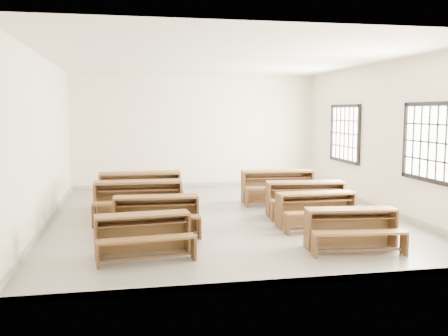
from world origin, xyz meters
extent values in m
plane|color=slate|center=(0.00, 0.00, 0.00)|extent=(8.50, 8.50, 0.00)
cube|color=silver|center=(0.00, 0.00, 3.18)|extent=(7.00, 8.50, 0.05)
cube|color=beige|center=(0.00, 4.22, 1.60)|extent=(7.00, 0.05, 3.20)
cube|color=beige|center=(0.00, -4.22, 1.60)|extent=(7.00, 0.05, 3.20)
cube|color=beige|center=(-3.48, 0.00, 1.60)|extent=(0.05, 8.50, 3.20)
cube|color=beige|center=(3.48, 0.00, 1.60)|extent=(0.05, 8.50, 3.20)
cube|color=gray|center=(0.00, 4.23, 0.05)|extent=(7.00, 0.04, 0.10)
cube|color=gray|center=(0.00, -4.23, 0.05)|extent=(7.00, 0.04, 0.10)
cube|color=gray|center=(-3.48, 0.00, 0.05)|extent=(0.04, 8.50, 0.10)
cube|color=gray|center=(3.48, 0.00, 0.05)|extent=(0.04, 8.50, 0.10)
cube|color=white|center=(3.47, -1.80, 1.60)|extent=(0.02, 1.50, 1.30)
cube|color=black|center=(3.45, -1.80, 2.29)|extent=(0.06, 1.62, 0.08)
cube|color=black|center=(3.45, -1.80, 0.91)|extent=(0.06, 1.62, 0.08)
cube|color=black|center=(3.45, -1.01, 1.60)|extent=(0.06, 0.08, 1.46)
cube|color=white|center=(3.47, 1.80, 1.60)|extent=(0.02, 1.50, 1.30)
cube|color=black|center=(3.45, 1.80, 2.29)|extent=(0.06, 1.62, 0.08)
cube|color=black|center=(3.45, 1.80, 0.91)|extent=(0.06, 1.62, 0.08)
cube|color=black|center=(3.45, 1.01, 1.60)|extent=(0.06, 0.08, 1.46)
cube|color=black|center=(3.45, 2.59, 1.60)|extent=(0.06, 0.08, 1.46)
cube|color=brown|center=(-1.74, -2.53, 0.62)|extent=(1.43, 0.49, 0.04)
cube|color=brown|center=(-1.75, -2.38, 0.30)|extent=(1.40, 0.18, 0.60)
cube|color=#54381D|center=(-2.42, -2.60, 0.30)|extent=(0.07, 0.35, 0.60)
cube|color=#54381D|center=(-1.06, -2.47, 0.30)|extent=(0.07, 0.35, 0.60)
cube|color=#54381D|center=(-1.74, -2.55, 0.49)|extent=(1.32, 0.39, 0.02)
cube|color=brown|center=(-1.70, -2.96, 0.35)|extent=(1.42, 0.39, 0.04)
cube|color=#54381D|center=(-2.38, -3.03, 0.17)|extent=(0.06, 0.25, 0.33)
cube|color=#54381D|center=(-1.01, -2.89, 0.17)|extent=(0.06, 0.25, 0.33)
cube|color=#54381D|center=(-1.70, -2.96, 0.09)|extent=(1.30, 0.17, 0.04)
cube|color=brown|center=(-1.46, -1.21, 0.65)|extent=(1.50, 0.43, 0.04)
cube|color=brown|center=(-1.45, -1.04, 0.32)|extent=(1.49, 0.09, 0.63)
cube|color=#54381D|center=(-2.18, -1.18, 0.32)|extent=(0.05, 0.37, 0.63)
cube|color=#54381D|center=(-0.73, -1.23, 0.32)|extent=(0.05, 0.37, 0.63)
cube|color=#54381D|center=(-1.46, -1.22, 0.52)|extent=(1.38, 0.33, 0.02)
cube|color=brown|center=(-1.48, -1.66, 0.37)|extent=(1.50, 0.31, 0.04)
cube|color=#54381D|center=(-2.20, -1.63, 0.18)|extent=(0.05, 0.26, 0.35)
cube|color=#54381D|center=(-0.75, -1.69, 0.18)|extent=(0.05, 0.26, 0.35)
cube|color=#54381D|center=(-1.48, -1.66, 0.09)|extent=(1.38, 0.10, 0.04)
cube|color=brown|center=(-1.75, 0.04, 0.75)|extent=(1.73, 0.46, 0.04)
cube|color=brown|center=(-1.74, 0.23, 0.37)|extent=(1.73, 0.07, 0.73)
cube|color=#54381D|center=(-2.59, 0.05, 0.37)|extent=(0.05, 0.43, 0.73)
cube|color=#54381D|center=(-0.91, 0.02, 0.37)|extent=(0.05, 0.43, 0.73)
cube|color=#54381D|center=(-1.75, 0.02, 0.60)|extent=(1.60, 0.35, 0.02)
cube|color=brown|center=(-1.75, -0.49, 0.43)|extent=(1.73, 0.33, 0.04)
cube|color=#54381D|center=(-2.60, -0.48, 0.20)|extent=(0.05, 0.30, 0.41)
cube|color=#54381D|center=(-0.91, -0.50, 0.20)|extent=(0.05, 0.30, 0.41)
cube|color=#54381D|center=(-1.75, -0.49, 0.11)|extent=(1.60, 0.08, 0.04)
cube|color=brown|center=(-1.68, 1.25, 0.78)|extent=(1.79, 0.48, 0.04)
cube|color=brown|center=(-1.69, 1.45, 0.38)|extent=(1.79, 0.08, 0.76)
cube|color=#54381D|center=(-2.55, 1.23, 0.38)|extent=(0.05, 0.45, 0.76)
cube|color=#54381D|center=(-0.81, 1.27, 0.38)|extent=(0.05, 0.45, 0.76)
cube|color=#54381D|center=(-1.68, 1.23, 0.62)|extent=(1.66, 0.37, 0.02)
cube|color=brown|center=(-1.67, 0.71, 0.45)|extent=(1.79, 0.35, 0.04)
cube|color=#54381D|center=(-2.54, 0.69, 0.21)|extent=(0.05, 0.31, 0.42)
cube|color=#54381D|center=(-0.80, 0.72, 0.21)|extent=(0.05, 0.31, 0.42)
cube|color=#54381D|center=(-1.67, 0.71, 0.11)|extent=(1.65, 0.09, 0.04)
cube|color=brown|center=(1.50, -2.77, 0.62)|extent=(1.45, 0.51, 0.04)
cube|color=brown|center=(1.52, -2.61, 0.30)|extent=(1.41, 0.19, 0.60)
cube|color=#54381D|center=(0.81, -2.69, 0.30)|extent=(0.07, 0.36, 0.60)
cube|color=#54381D|center=(2.19, -2.84, 0.30)|extent=(0.07, 0.36, 0.60)
cube|color=#54381D|center=(1.50, -2.79, 0.50)|extent=(1.33, 0.41, 0.02)
cube|color=brown|center=(1.46, -3.20, 0.35)|extent=(1.44, 0.40, 0.04)
cube|color=#54381D|center=(0.77, -3.13, 0.17)|extent=(0.06, 0.25, 0.34)
cube|color=#54381D|center=(2.14, -3.28, 0.17)|extent=(0.06, 0.25, 0.34)
cube|color=#54381D|center=(1.46, -3.20, 0.09)|extent=(1.31, 0.19, 0.04)
cube|color=brown|center=(1.50, -1.30, 0.64)|extent=(1.47, 0.38, 0.04)
cube|color=brown|center=(1.49, -1.13, 0.31)|extent=(1.46, 0.05, 0.62)
cube|color=#54381D|center=(0.78, -1.30, 0.31)|extent=(0.04, 0.37, 0.62)
cube|color=#54381D|center=(2.21, -1.29, 0.31)|extent=(0.04, 0.37, 0.62)
cube|color=#54381D|center=(1.50, -1.31, 0.51)|extent=(1.36, 0.29, 0.02)
cube|color=brown|center=(1.50, -1.74, 0.37)|extent=(1.47, 0.27, 0.04)
cube|color=#54381D|center=(0.79, -1.75, 0.17)|extent=(0.04, 0.26, 0.35)
cube|color=#54381D|center=(2.21, -1.74, 0.17)|extent=(0.04, 0.26, 0.35)
cube|color=#54381D|center=(1.50, -1.74, 0.09)|extent=(1.35, 0.06, 0.04)
cube|color=brown|center=(1.66, -0.26, 0.70)|extent=(1.62, 0.56, 0.04)
cube|color=brown|center=(1.68, -0.08, 0.34)|extent=(1.59, 0.21, 0.68)
cube|color=#54381D|center=(0.89, -0.18, 0.34)|extent=(0.08, 0.40, 0.68)
cube|color=#54381D|center=(2.44, -0.34, 0.34)|extent=(0.08, 0.40, 0.68)
cube|color=#54381D|center=(1.66, -0.28, 0.56)|extent=(1.50, 0.45, 0.02)
cube|color=brown|center=(1.61, -0.74, 0.40)|extent=(1.61, 0.44, 0.04)
cube|color=#54381D|center=(0.84, -0.66, 0.19)|extent=(0.07, 0.28, 0.38)
cube|color=#54381D|center=(2.38, -0.82, 0.19)|extent=(0.07, 0.28, 0.38)
cube|color=#54381D|center=(1.61, -0.74, 0.10)|extent=(1.47, 0.20, 0.04)
cube|color=brown|center=(1.56, 1.36, 0.74)|extent=(1.71, 0.54, 0.04)
cube|color=brown|center=(1.57, 1.55, 0.36)|extent=(1.69, 0.16, 0.72)
cube|color=#54381D|center=(0.74, 1.42, 0.36)|extent=(0.07, 0.42, 0.72)
cube|color=#54381D|center=(2.38, 1.30, 0.36)|extent=(0.07, 0.42, 0.72)
cube|color=#54381D|center=(1.55, 1.34, 0.59)|extent=(1.58, 0.42, 0.02)
cube|color=brown|center=(1.52, 0.84, 0.42)|extent=(1.70, 0.41, 0.04)
cube|color=#54381D|center=(0.70, 0.90, 0.20)|extent=(0.06, 0.30, 0.40)
cube|color=#54381D|center=(2.34, 0.79, 0.20)|extent=(0.06, 0.30, 0.40)
cube|color=#54381D|center=(1.52, 0.84, 0.11)|extent=(1.56, 0.16, 0.04)
camera|label=1|loc=(-1.93, -9.98, 2.16)|focal=40.00mm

